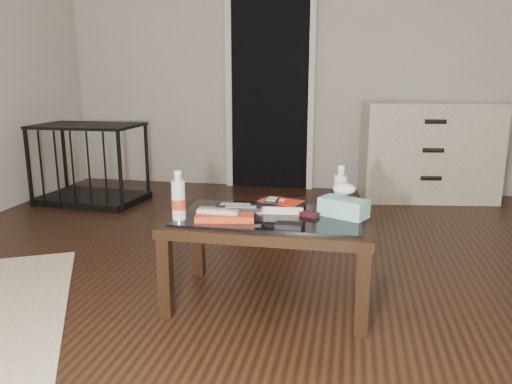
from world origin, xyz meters
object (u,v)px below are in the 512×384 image
at_px(coffee_table, 270,228).
at_px(textbook, 280,205).
at_px(dresser, 429,152).
at_px(water_bottle_right, 341,189).
at_px(tissue_box, 344,208).
at_px(pet_crate, 91,177).
at_px(water_bottle_left, 178,195).

bearing_deg(coffee_table, textbook, 73.82).
height_order(dresser, water_bottle_right, dresser).
bearing_deg(dresser, tissue_box, -114.81).
distance_m(textbook, water_bottle_right, 0.32).
bearing_deg(textbook, coffee_table, -111.07).
height_order(pet_crate, water_bottle_right, pet_crate).
relative_size(dresser, water_bottle_left, 5.29).
xyz_separation_m(dresser, textbook, (-1.05, -2.33, 0.03)).
distance_m(water_bottle_left, water_bottle_right, 0.81).
relative_size(textbook, tissue_box, 1.09).
bearing_deg(dresser, coffee_table, -121.85).
height_order(water_bottle_right, tissue_box, water_bottle_right).
bearing_deg(tissue_box, coffee_table, -145.14).
xyz_separation_m(dresser, water_bottle_left, (-1.50, -2.60, 0.13)).
xyz_separation_m(dresser, tissue_box, (-0.72, -2.40, 0.06)).
relative_size(dresser, water_bottle_right, 5.29).
bearing_deg(textbook, pet_crate, 135.74).
bearing_deg(pet_crate, textbook, -33.08).
height_order(pet_crate, water_bottle_left, pet_crate).
bearing_deg(tissue_box, water_bottle_right, 128.89).
relative_size(coffee_table, tissue_box, 4.35).
xyz_separation_m(coffee_table, water_bottle_right, (0.34, 0.14, 0.18)).
xyz_separation_m(coffee_table, tissue_box, (0.36, 0.05, 0.11)).
height_order(coffee_table, tissue_box, tissue_box).
relative_size(water_bottle_right, tissue_box, 1.03).
xyz_separation_m(textbook, water_bottle_left, (-0.45, -0.27, 0.10)).
distance_m(pet_crate, water_bottle_left, 2.46).
bearing_deg(water_bottle_right, water_bottle_left, -158.92).
bearing_deg(pet_crate, dresser, 19.35).
xyz_separation_m(dresser, pet_crate, (-3.03, -0.70, -0.22)).
bearing_deg(water_bottle_right, coffee_table, -157.04).
relative_size(water_bottle_left, tissue_box, 1.03).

